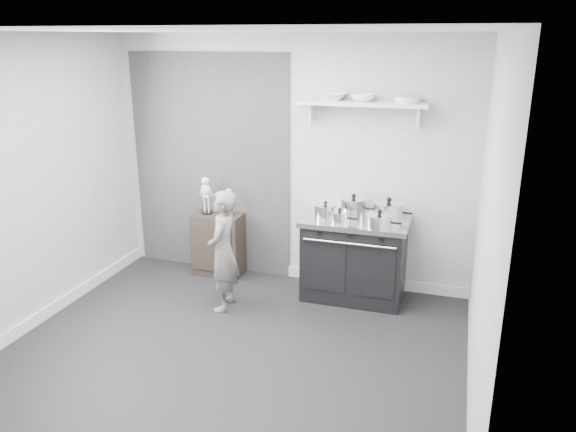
% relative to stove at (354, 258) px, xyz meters
% --- Properties ---
extents(ground, '(4.00, 4.00, 0.00)m').
position_rel_stove_xyz_m(ground, '(-0.81, -1.48, -0.44)').
color(ground, black).
rests_on(ground, ground).
extents(room_shell, '(4.02, 3.62, 2.71)m').
position_rel_stove_xyz_m(room_shell, '(-0.90, -1.33, 1.20)').
color(room_shell, '#A4A3A1').
rests_on(room_shell, ground).
extents(wall_shelf, '(1.30, 0.26, 0.24)m').
position_rel_stove_xyz_m(wall_shelf, '(-0.01, 0.20, 1.57)').
color(wall_shelf, silver).
rests_on(wall_shelf, room_shell).
extents(stove, '(1.09, 0.68, 0.87)m').
position_rel_stove_xyz_m(stove, '(0.00, 0.00, 0.00)').
color(stove, black).
rests_on(stove, ground).
extents(side_cabinet, '(0.56, 0.33, 0.73)m').
position_rel_stove_xyz_m(side_cabinet, '(-1.62, 0.13, -0.08)').
color(side_cabinet, black).
rests_on(side_cabinet, ground).
extents(child, '(0.34, 0.48, 1.24)m').
position_rel_stove_xyz_m(child, '(-1.20, -0.65, 0.18)').
color(child, slate).
rests_on(child, ground).
extents(pot_front_left, '(0.31, 0.23, 0.19)m').
position_rel_stove_xyz_m(pot_front_left, '(-0.30, -0.10, 0.51)').
color(pot_front_left, silver).
rests_on(pot_front_left, stove).
extents(pot_back_left, '(0.36, 0.28, 0.23)m').
position_rel_stove_xyz_m(pot_back_left, '(-0.05, 0.12, 0.53)').
color(pot_back_left, silver).
rests_on(pot_back_left, stove).
extents(pot_back_right, '(0.40, 0.31, 0.23)m').
position_rel_stove_xyz_m(pot_back_right, '(0.32, 0.08, 0.52)').
color(pot_back_right, silver).
rests_on(pot_back_right, stove).
extents(pot_front_right, '(0.35, 0.27, 0.18)m').
position_rel_stove_xyz_m(pot_front_right, '(0.27, -0.21, 0.50)').
color(pot_front_right, silver).
rests_on(pot_front_right, stove).
extents(pot_front_center, '(0.29, 0.20, 0.15)m').
position_rel_stove_xyz_m(pot_front_center, '(-0.13, -0.17, 0.49)').
color(pot_front_center, silver).
rests_on(pot_front_center, stove).
extents(skeleton_full, '(0.14, 0.09, 0.49)m').
position_rel_stove_xyz_m(skeleton_full, '(-1.75, 0.13, 0.53)').
color(skeleton_full, beige).
rests_on(skeleton_full, side_cabinet).
extents(skeleton_torso, '(0.10, 0.07, 0.36)m').
position_rel_stove_xyz_m(skeleton_torso, '(-1.47, 0.13, 0.47)').
color(skeleton_torso, beige).
rests_on(skeleton_torso, side_cabinet).
extents(bowl_large, '(0.31, 0.31, 0.08)m').
position_rel_stove_xyz_m(bowl_large, '(-0.33, 0.19, 1.64)').
color(bowl_large, white).
rests_on(bowl_large, wall_shelf).
extents(bowl_small, '(0.24, 0.24, 0.07)m').
position_rel_stove_xyz_m(bowl_small, '(-0.01, 0.19, 1.64)').
color(bowl_small, white).
rests_on(bowl_small, wall_shelf).
extents(plate_stack, '(0.25, 0.25, 0.06)m').
position_rel_stove_xyz_m(plate_stack, '(0.42, 0.19, 1.63)').
color(plate_stack, silver).
rests_on(plate_stack, wall_shelf).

